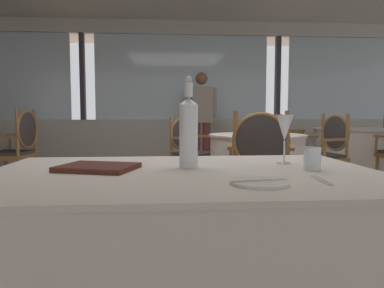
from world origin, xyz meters
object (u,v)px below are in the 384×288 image
at_px(water_bottle, 189,130).
at_px(dining_chair_2_1, 189,148).
at_px(water_tumbler, 312,158).
at_px(wine_glass, 285,129).
at_px(dining_chair_2_0, 327,148).
at_px(dining_chair_0_0, 285,138).
at_px(dining_chair_2_2, 260,161).
at_px(side_plate, 260,183).
at_px(dining_chair_1_0, 18,145).
at_px(menu_book, 98,167).
at_px(diner_person_0, 201,115).

xyz_separation_m(water_bottle, dining_chair_2_1, (0.21, 3.01, -0.35)).
bearing_deg(water_tumbler, wine_glass, 105.89).
height_order(water_tumbler, dining_chair_2_1, dining_chair_2_1).
xyz_separation_m(water_bottle, dining_chair_2_0, (1.82, 2.64, -0.33)).
bearing_deg(dining_chair_0_0, dining_chair_2_2, -84.13).
height_order(side_plate, dining_chair_1_0, dining_chair_1_0).
xyz_separation_m(wine_glass, dining_chair_2_0, (1.39, 2.56, -0.33)).
bearing_deg(dining_chair_2_2, dining_chair_1_0, 71.45).
distance_m(dining_chair_2_1, dining_chair_2_2, 1.65).
xyz_separation_m(wine_glass, menu_book, (-0.79, -0.12, -0.14)).
distance_m(side_plate, dining_chair_2_0, 3.43).
distance_m(wine_glass, diner_person_0, 4.55).
xyz_separation_m(wine_glass, dining_chair_2_1, (-0.22, 2.93, -0.35)).
distance_m(side_plate, dining_chair_2_1, 3.40).
xyz_separation_m(dining_chair_2_2, diner_person_0, (-0.15, 3.19, 0.37)).
height_order(wine_glass, diner_person_0, diner_person_0).
height_order(dining_chair_2_1, dining_chair_2_2, dining_chair_2_2).
height_order(wine_glass, menu_book, wine_glass).
xyz_separation_m(water_tumbler, dining_chair_2_1, (-0.27, 3.12, -0.24)).
xyz_separation_m(dining_chair_0_0, diner_person_0, (-1.37, 0.26, 0.38)).
distance_m(water_tumbler, dining_chair_2_0, 3.06).
xyz_separation_m(side_plate, dining_chair_2_0, (1.62, 3.02, -0.18)).
height_order(water_bottle, diner_person_0, diner_person_0).
height_order(dining_chair_0_0, diner_person_0, diner_person_0).
distance_m(water_bottle, wine_glass, 0.44).
bearing_deg(wine_glass, dining_chair_2_1, 94.21).
bearing_deg(dining_chair_2_0, dining_chair_2_1, -29.90).
height_order(menu_book, dining_chair_0_0, dining_chair_0_0).
distance_m(water_bottle, dining_chair_0_0, 4.77).
bearing_deg(dining_chair_2_0, dining_chair_0_0, -109.80).
xyz_separation_m(dining_chair_2_1, diner_person_0, (0.32, 1.61, 0.40)).
bearing_deg(wine_glass, dining_chair_0_0, 71.04).
bearing_deg(dining_chair_0_0, diner_person_0, -162.41).
bearing_deg(dining_chair_2_0, diner_person_0, -74.06).
bearing_deg(wine_glass, side_plate, -117.00).
distance_m(dining_chair_0_0, dining_chair_2_1, 2.16).
xyz_separation_m(water_bottle, menu_book, (-0.36, -0.04, -0.14)).
relative_size(wine_glass, dining_chair_0_0, 0.23).
xyz_separation_m(dining_chair_1_0, dining_chair_2_2, (2.53, -1.56, -0.02)).
xyz_separation_m(side_plate, water_tumbler, (0.28, 0.28, 0.04)).
bearing_deg(water_tumbler, dining_chair_2_1, 94.91).
height_order(water_bottle, dining_chair_2_0, water_bottle).
bearing_deg(dining_chair_1_0, side_plate, 129.72).
xyz_separation_m(dining_chair_0_0, dining_chair_2_1, (-1.69, -1.35, -0.02)).
bearing_deg(water_bottle, wine_glass, 10.26).
relative_size(water_bottle, dining_chair_2_2, 0.38).
relative_size(wine_glass, menu_book, 0.76).
distance_m(menu_book, diner_person_0, 4.76).
distance_m(wine_glass, dining_chair_2_2, 1.42).
distance_m(side_plate, dining_chair_0_0, 5.04).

